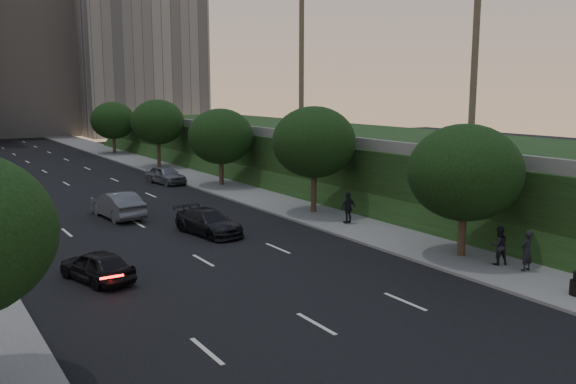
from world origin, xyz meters
TOP-DOWN VIEW (x-y plane):
  - road_surface at (0.00, 30.00)m, footprint 16.00×140.00m
  - sidewalk_right at (10.25, 30.00)m, footprint 4.50×140.00m
  - embankment at (22.00, 28.00)m, footprint 18.00×90.00m
  - parapet_wall at (13.50, 28.00)m, footprint 0.35×90.00m
  - office_block_mid at (6.00, 102.00)m, footprint 22.00×18.00m
  - office_block_right at (24.00, 96.00)m, footprint 20.00×22.00m
  - tree_right_a at (10.30, 8.00)m, footprint 5.20×5.20m
  - tree_right_b at (10.30, 20.00)m, footprint 5.20×5.20m
  - tree_right_c at (10.30, 33.00)m, footprint 5.20×5.20m
  - tree_right_d at (10.30, 47.00)m, footprint 5.20×5.20m
  - tree_right_e at (10.30, 62.00)m, footprint 5.20×5.20m
  - sedan_near_left at (-4.90, 13.58)m, footprint 2.55×4.16m
  - sedan_mid_left at (-0.45, 25.44)m, footprint 2.15×5.03m
  - sedan_near_right at (2.41, 18.57)m, footprint 2.62×4.92m
  - sedan_far_right at (6.99, 36.70)m, footprint 2.49×4.63m
  - pedestrian_a at (10.74, 4.85)m, footprint 0.67×0.47m
  - pedestrian_b at (10.50, 6.09)m, footprint 1.02×0.93m
  - pedestrian_c at (10.09, 16.22)m, footprint 1.09×0.54m

SIDE VIEW (x-z plane):
  - road_surface at x=0.00m, z-range 0.00..0.02m
  - sidewalk_right at x=10.25m, z-range 0.00..0.15m
  - sedan_near_left at x=-4.90m, z-range 0.00..1.32m
  - sedan_near_right at x=2.41m, z-range 0.00..1.36m
  - sedan_far_right at x=6.99m, z-range 0.00..1.50m
  - sedan_mid_left at x=-0.45m, z-range 0.00..1.61m
  - pedestrian_b at x=10.50m, z-range 0.15..1.87m
  - pedestrian_a at x=10.74m, z-range 0.15..1.90m
  - pedestrian_c at x=10.09m, z-range 0.15..1.95m
  - embankment at x=22.00m, z-range 0.00..4.00m
  - tree_right_a at x=10.30m, z-range 0.90..7.14m
  - tree_right_c at x=10.30m, z-range 0.90..7.14m
  - tree_right_e at x=10.30m, z-range 0.90..7.14m
  - parapet_wall at x=13.50m, z-range 4.00..4.70m
  - tree_right_b at x=10.30m, z-range 1.15..7.88m
  - tree_right_d at x=10.30m, z-range 1.15..7.88m
  - office_block_mid at x=6.00m, z-range 0.00..26.00m
  - office_block_right at x=24.00m, z-range 0.00..36.00m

